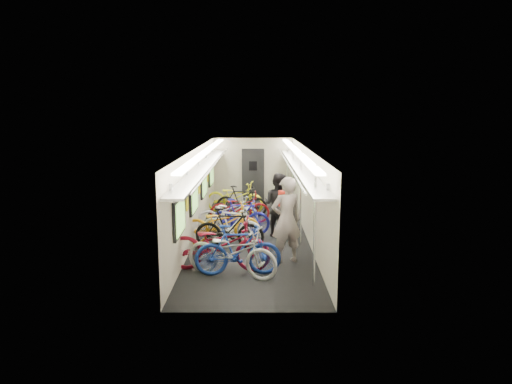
{
  "coord_description": "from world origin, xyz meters",
  "views": [
    {
      "loc": [
        0.13,
        -12.29,
        3.37
      ],
      "look_at": [
        0.12,
        0.32,
        1.15
      ],
      "focal_mm": 32.0,
      "sensor_mm": 36.0,
      "label": 1
    }
  ],
  "objects_px": {
    "bicycle_1": "(238,250)",
    "passenger_near": "(286,220)",
    "bicycle_0": "(232,252)",
    "backpack": "(284,198)",
    "passenger_mid": "(278,205)"
  },
  "relations": [
    {
      "from": "bicycle_0",
      "to": "passenger_mid",
      "type": "height_order",
      "value": "passenger_mid"
    },
    {
      "from": "passenger_mid",
      "to": "bicycle_0",
      "type": "bearing_deg",
      "value": 103.97
    },
    {
      "from": "bicycle_0",
      "to": "backpack",
      "type": "height_order",
      "value": "backpack"
    },
    {
      "from": "bicycle_1",
      "to": "passenger_near",
      "type": "relative_size",
      "value": 0.92
    },
    {
      "from": "bicycle_0",
      "to": "passenger_mid",
      "type": "relative_size",
      "value": 1.14
    },
    {
      "from": "bicycle_0",
      "to": "bicycle_1",
      "type": "bearing_deg",
      "value": -42.63
    },
    {
      "from": "passenger_near",
      "to": "passenger_mid",
      "type": "bearing_deg",
      "value": -107.34
    },
    {
      "from": "bicycle_0",
      "to": "bicycle_1",
      "type": "distance_m",
      "value": 0.14
    },
    {
      "from": "passenger_mid",
      "to": "backpack",
      "type": "bearing_deg",
      "value": 127.45
    },
    {
      "from": "passenger_near",
      "to": "backpack",
      "type": "bearing_deg",
      "value": -109.69
    },
    {
      "from": "bicycle_1",
      "to": "passenger_near",
      "type": "distance_m",
      "value": 1.42
    },
    {
      "from": "bicycle_0",
      "to": "backpack",
      "type": "xyz_separation_m",
      "value": [
        1.18,
        1.92,
        0.76
      ]
    },
    {
      "from": "bicycle_1",
      "to": "backpack",
      "type": "height_order",
      "value": "backpack"
    },
    {
      "from": "bicycle_1",
      "to": "passenger_mid",
      "type": "height_order",
      "value": "passenger_mid"
    },
    {
      "from": "bicycle_0",
      "to": "passenger_near",
      "type": "height_order",
      "value": "passenger_near"
    }
  ]
}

